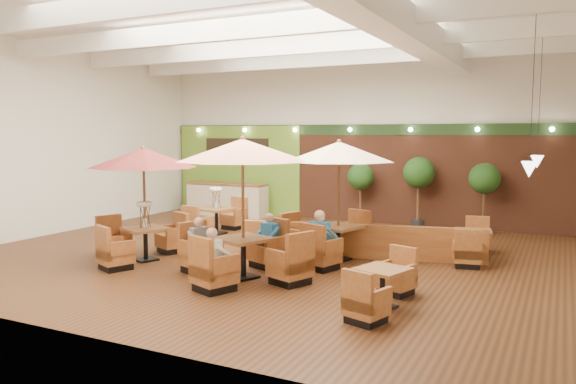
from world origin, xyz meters
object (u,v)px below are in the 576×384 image
Objects in this scene: service_counter at (227,199)px; table_4 at (382,288)px; booth_divider at (359,241)px; table_3 at (217,217)px; diner_3 at (321,234)px; diner_4 at (321,235)px; table_2 at (336,174)px; topiary_1 at (419,176)px; table_5 at (473,245)px; table_1 at (243,183)px; table_0 at (142,179)px; topiary_2 at (484,181)px; diner_2 at (200,238)px; diner_1 at (268,234)px; diner_0 at (214,252)px; topiary_0 at (361,179)px.

table_4 is (8.09, -7.88, -0.25)m from service_counter.
booth_divider is 2.18× the size of table_3.
diner_4 is (0.00, -0.00, -0.02)m from diner_3.
table_2 is at bearing -149.90° from booth_divider.
topiary_1 is at bearing 44.12° from table_3.
service_counter is 1.13× the size of table_3.
booth_divider is 2.39× the size of table_5.
table_1 reaches higher than table_2.
table_1 is at bearing -148.82° from table_5.
table_0 is 3.53× the size of diner_4.
topiary_1 is (6.79, 0.20, 1.07)m from service_counter.
table_0 is at bearing -133.13° from topiary_2.
table_4 is at bearing 105.90° from diner_2.
table_3 is (1.70, -3.25, -0.09)m from service_counter.
booth_divider is 2.32m from diner_1.
table_3 is 7.87m from topiary_2.
topiary_1 is 8.73m from diner_0.
table_0 reaches higher than diner_0.
table_3 is at bearing 176.67° from table_2.
diner_1 is at bearing -105.77° from topiary_1.
table_1 reaches higher than diner_4.
diner_1 is (3.29, -2.93, 0.24)m from table_3.
table_0 is 1.05× the size of table_3.
diner_2 is at bearing -145.14° from booth_divider.
table_3 reaches higher than service_counter.
diner_4 is at bearing 36.95° from table_0.
table_1 is 1.60m from diner_0.
diner_0 reaches higher than booth_divider.
table_2 reaches higher than diner_4.
topiary_1 is 2.96× the size of diner_0.
diner_4 is at bearing -117.12° from booth_divider.
table_4 is (6.02, -1.01, -1.57)m from table_0.
table_2 is 1.19× the size of table_5.
service_counter is 3.56× the size of diner_3.
table_0 is at bearing -163.79° from booth_divider.
diner_0 is at bearing -68.54° from table_1.
table_2 is at bearing 107.78° from diner_3.
diner_1 is 1.50m from diner_2.
diner_2 is at bearing -138.20° from diner_4.
topiary_2 is at bearing 81.53° from diner_0.
table_2 is 5.72m from topiary_2.
diner_2 is (-2.57, -2.79, 0.33)m from booth_divider.
table_3 is at bearing -133.09° from topiary_0.
diner_3 reaches higher than table_5.
diner_3 is at bearing -96.24° from topiary_1.
topiary_2 is at bearing -102.49° from diner_1.
table_0 reaches higher than diner_1.
diner_3 reaches higher than service_counter.
table_1 is 5.37m from table_3.
table_3 is at bearing 150.94° from table_1.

